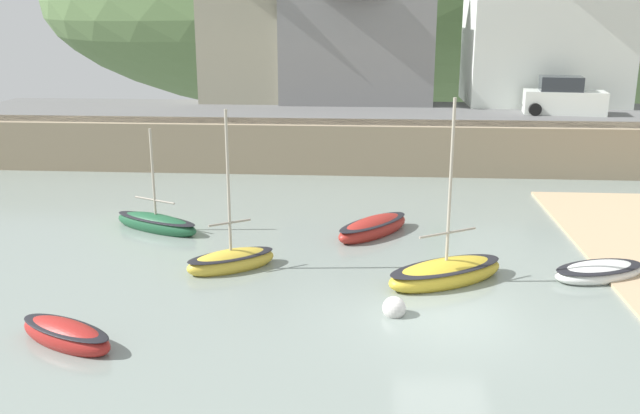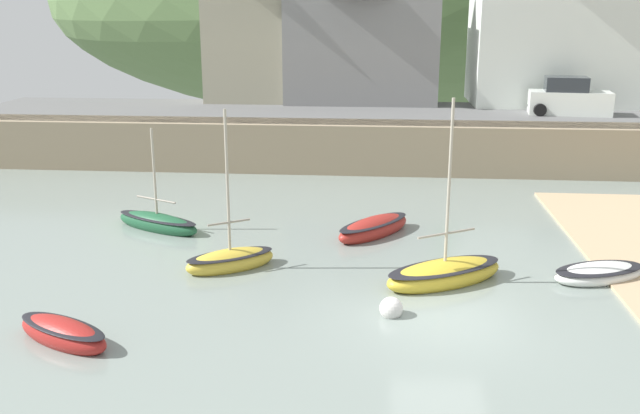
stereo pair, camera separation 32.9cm
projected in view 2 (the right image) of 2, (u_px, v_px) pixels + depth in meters
The scene contains 13 objects.
quay_seawall at pixel (415, 143), 34.41m from camera, with size 48.00×9.40×2.40m.
hillside_backdrop at pixel (453, 1), 68.15m from camera, with size 80.00×44.00×24.17m.
waterfront_building_left at pixel (265, 18), 40.90m from camera, with size 7.06×4.53×9.39m.
waterfront_building_centre at pixel (362, 26), 40.55m from camera, with size 9.02×5.51×8.55m.
waterfront_building_right at pixel (553, 18), 39.51m from camera, with size 9.07×6.14×9.57m.
fishing_boat_green at pixel (63, 333), 16.69m from camera, with size 2.94×2.08×0.77m.
motorboat_with_cabin at pixel (374, 228), 24.65m from camera, with size 3.07×3.39×0.83m.
sailboat_blue_trim at pixel (599, 273), 20.59m from camera, with size 3.22×2.30×0.62m.
sailboat_white_hull at pixel (158, 222), 25.27m from camera, with size 3.71×2.47×3.88m.
sailboat_tall_mast at pixel (230, 260), 21.46m from camera, with size 2.97×2.47×5.11m.
sailboat_nearest_shore at pixel (444, 273), 20.33m from camera, with size 4.02×3.19×5.59m.
parked_car_near_slipway at pixel (569, 99), 36.29m from camera, with size 4.27×2.17×1.95m.
mooring_buoy at pixel (391, 309), 18.19m from camera, with size 0.62×0.62×0.62m.
Camera 2 is at (-1.71, -16.74, 7.72)m, focal length 39.11 mm.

